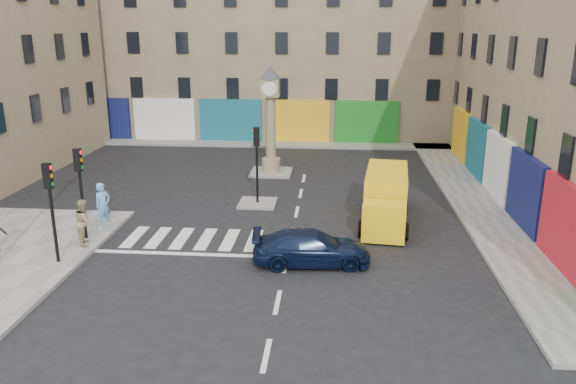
# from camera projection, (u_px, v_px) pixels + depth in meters

# --- Properties ---
(ground) EXTENTS (120.00, 120.00, 0.00)m
(ground) POSITION_uv_depth(u_px,v_px,m) (283.00, 275.00, 19.74)
(ground) COLOR black
(ground) RESTS_ON ground
(sidewalk_right) EXTENTS (2.60, 30.00, 0.15)m
(sidewalk_right) POSITION_uv_depth(u_px,v_px,m) (471.00, 196.00, 28.57)
(sidewalk_right) COLOR gray
(sidewalk_right) RESTS_ON ground
(sidewalk_far) EXTENTS (32.00, 2.40, 0.15)m
(sidewalk_far) POSITION_uv_depth(u_px,v_px,m) (257.00, 143.00, 41.23)
(sidewalk_far) COLOR gray
(sidewalk_far) RESTS_ON ground
(island_near) EXTENTS (1.80, 1.80, 0.12)m
(island_near) POSITION_uv_depth(u_px,v_px,m) (258.00, 203.00, 27.52)
(island_near) COLOR gray
(island_near) RESTS_ON ground
(island_far) EXTENTS (2.40, 2.40, 0.12)m
(island_far) POSITION_uv_depth(u_px,v_px,m) (271.00, 172.00, 33.25)
(island_far) COLOR gray
(island_far) RESTS_ON ground
(building_far) EXTENTS (32.00, 10.00, 17.00)m
(building_far) POSITION_uv_depth(u_px,v_px,m) (265.00, 24.00, 44.35)
(building_far) COLOR gray
(building_far) RESTS_ON ground
(traffic_light_left_near) EXTENTS (0.28, 0.22, 3.70)m
(traffic_light_left_near) POSITION_uv_depth(u_px,v_px,m) (50.00, 197.00, 19.84)
(traffic_light_left_near) COLOR black
(traffic_light_left_near) RESTS_ON sidewalk_left
(traffic_light_left_far) EXTENTS (0.28, 0.22, 3.70)m
(traffic_light_left_far) POSITION_uv_depth(u_px,v_px,m) (80.00, 179.00, 22.13)
(traffic_light_left_far) COLOR black
(traffic_light_left_far) RESTS_ON sidewalk_left
(traffic_light_island) EXTENTS (0.28, 0.22, 3.70)m
(traffic_light_island) POSITION_uv_depth(u_px,v_px,m) (257.00, 153.00, 26.79)
(traffic_light_island) COLOR black
(traffic_light_island) RESTS_ON island_near
(clock_pillar) EXTENTS (1.20, 1.20, 6.10)m
(clock_pillar) POSITION_uv_depth(u_px,v_px,m) (271.00, 114.00, 32.24)
(clock_pillar) COLOR #9D8867
(clock_pillar) RESTS_ON island_far
(navy_sedan) EXTENTS (4.47, 2.15, 1.25)m
(navy_sedan) POSITION_uv_depth(u_px,v_px,m) (312.00, 248.00, 20.55)
(navy_sedan) COLOR black
(navy_sedan) RESTS_ON ground
(yellow_van) EXTENTS (2.52, 6.10, 2.16)m
(yellow_van) POSITION_uv_depth(u_px,v_px,m) (386.00, 197.00, 25.02)
(yellow_van) COLOR yellow
(yellow_van) RESTS_ON ground
(pedestrian_blue) EXTENTS (0.79, 0.86, 1.97)m
(pedestrian_blue) POSITION_uv_depth(u_px,v_px,m) (103.00, 206.00, 23.69)
(pedestrian_blue) COLOR #63A4E4
(pedestrian_blue) RESTS_ON sidewalk_left
(pedestrian_tan) EXTENTS (0.94, 1.06, 1.82)m
(pedestrian_tan) POSITION_uv_depth(u_px,v_px,m) (85.00, 222.00, 21.96)
(pedestrian_tan) COLOR tan
(pedestrian_tan) RESTS_ON sidewalk_left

